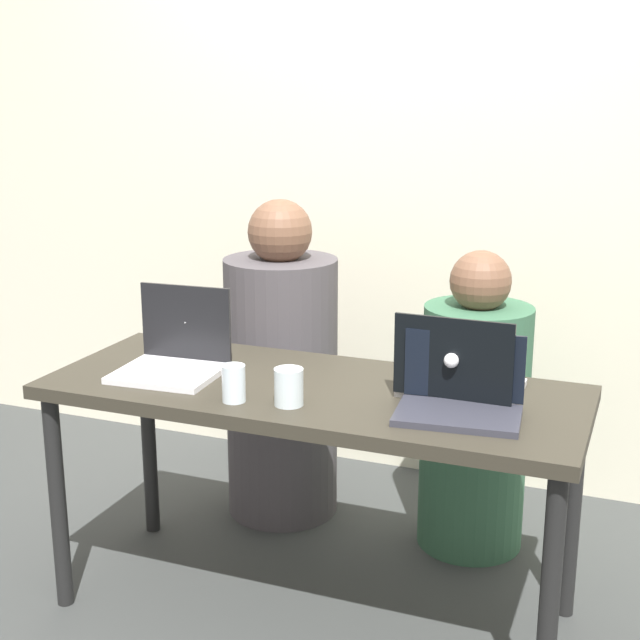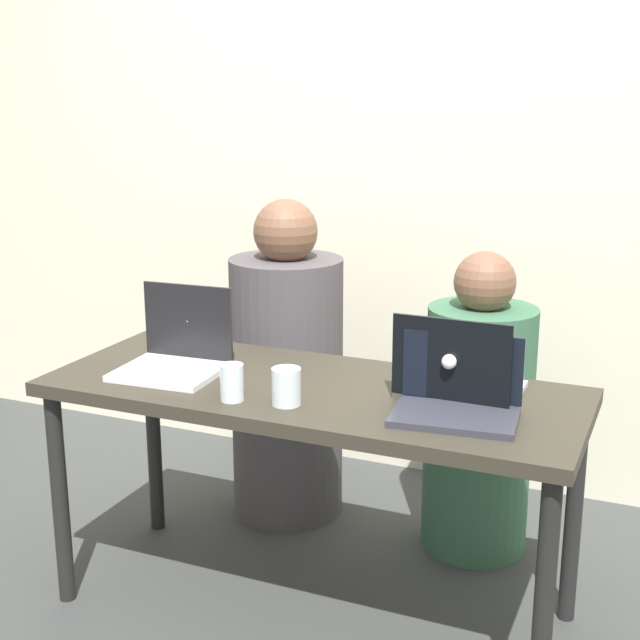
{
  "view_description": "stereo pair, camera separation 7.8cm",
  "coord_description": "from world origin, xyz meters",
  "px_view_note": "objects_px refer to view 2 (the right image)",
  "views": [
    {
      "loc": [
        0.9,
        -2.24,
        1.55
      ],
      "look_at": [
        0.0,
        0.06,
        0.9
      ],
      "focal_mm": 50.0,
      "sensor_mm": 36.0,
      "label": 1
    },
    {
      "loc": [
        0.98,
        -2.21,
        1.55
      ],
      "look_at": [
        0.0,
        0.06,
        0.9
      ],
      "focal_mm": 50.0,
      "sensor_mm": 36.0,
      "label": 2
    }
  ],
  "objects_px": {
    "water_glass_left": "(232,385)",
    "laptop_front_left": "(176,353)",
    "person_on_left": "(287,377)",
    "laptop_back_right": "(458,379)",
    "water_glass_center": "(287,389)",
    "laptop_front_right": "(457,399)",
    "person_on_right": "(478,420)"
  },
  "relations": [
    {
      "from": "water_glass_center",
      "to": "person_on_left",
      "type": "bearing_deg",
      "value": 115.4
    },
    {
      "from": "person_on_left",
      "to": "laptop_front_right",
      "type": "relative_size",
      "value": 3.45
    },
    {
      "from": "laptop_front_right",
      "to": "laptop_back_right",
      "type": "xyz_separation_m",
      "value": [
        -0.04,
        0.14,
        0.01
      ]
    },
    {
      "from": "person_on_left",
      "to": "laptop_back_right",
      "type": "bearing_deg",
      "value": 135.97
    },
    {
      "from": "person_on_right",
      "to": "laptop_back_right",
      "type": "height_order",
      "value": "person_on_right"
    },
    {
      "from": "person_on_right",
      "to": "laptop_front_right",
      "type": "distance_m",
      "value": 0.73
    },
    {
      "from": "laptop_front_left",
      "to": "water_glass_left",
      "type": "bearing_deg",
      "value": -33.91
    },
    {
      "from": "person_on_left",
      "to": "laptop_back_right",
      "type": "distance_m",
      "value": 0.96
    },
    {
      "from": "laptop_front_left",
      "to": "water_glass_center",
      "type": "height_order",
      "value": "laptop_front_left"
    },
    {
      "from": "person_on_left",
      "to": "laptop_front_right",
      "type": "height_order",
      "value": "person_on_left"
    },
    {
      "from": "water_glass_left",
      "to": "laptop_front_left",
      "type": "bearing_deg",
      "value": 149.35
    },
    {
      "from": "laptop_back_right",
      "to": "water_glass_left",
      "type": "height_order",
      "value": "laptop_back_right"
    },
    {
      "from": "person_on_right",
      "to": "water_glass_center",
      "type": "height_order",
      "value": "person_on_right"
    },
    {
      "from": "person_on_left",
      "to": "person_on_right",
      "type": "xyz_separation_m",
      "value": [
        0.71,
        -0.0,
        -0.06
      ]
    },
    {
      "from": "laptop_front_left",
      "to": "water_glass_left",
      "type": "relative_size",
      "value": 3.01
    },
    {
      "from": "laptop_front_left",
      "to": "water_glass_center",
      "type": "xyz_separation_m",
      "value": [
        0.43,
        -0.14,
        -0.01
      ]
    },
    {
      "from": "person_on_right",
      "to": "laptop_back_right",
      "type": "relative_size",
      "value": 3.18
    },
    {
      "from": "laptop_front_left",
      "to": "water_glass_left",
      "type": "height_order",
      "value": "laptop_front_left"
    },
    {
      "from": "water_glass_left",
      "to": "laptop_front_right",
      "type": "bearing_deg",
      "value": 12.02
    },
    {
      "from": "person_on_left",
      "to": "laptop_front_right",
      "type": "xyz_separation_m",
      "value": [
        0.8,
        -0.66,
        0.24
      ]
    },
    {
      "from": "water_glass_left",
      "to": "laptop_back_right",
      "type": "bearing_deg",
      "value": 25.59
    },
    {
      "from": "water_glass_left",
      "to": "water_glass_center",
      "type": "relative_size",
      "value": 1.01
    },
    {
      "from": "laptop_front_right",
      "to": "laptop_front_left",
      "type": "height_order",
      "value": "laptop_front_left"
    },
    {
      "from": "person_on_right",
      "to": "water_glass_center",
      "type": "bearing_deg",
      "value": 80.78
    },
    {
      "from": "water_glass_left",
      "to": "water_glass_center",
      "type": "bearing_deg",
      "value": 10.68
    },
    {
      "from": "laptop_front_left",
      "to": "laptop_back_right",
      "type": "distance_m",
      "value": 0.85
    },
    {
      "from": "water_glass_center",
      "to": "laptop_front_right",
      "type": "bearing_deg",
      "value": 12.48
    },
    {
      "from": "laptop_front_right",
      "to": "laptop_back_right",
      "type": "distance_m",
      "value": 0.15
    },
    {
      "from": "laptop_back_right",
      "to": "water_glass_center",
      "type": "relative_size",
      "value": 3.21
    },
    {
      "from": "person_on_right",
      "to": "person_on_left",
      "type": "bearing_deg",
      "value": 15.99
    },
    {
      "from": "person_on_right",
      "to": "laptop_front_right",
      "type": "xyz_separation_m",
      "value": [
        0.09,
        -0.66,
        0.3
      ]
    },
    {
      "from": "water_glass_center",
      "to": "laptop_back_right",
      "type": "bearing_deg",
      "value": 30.43
    }
  ]
}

